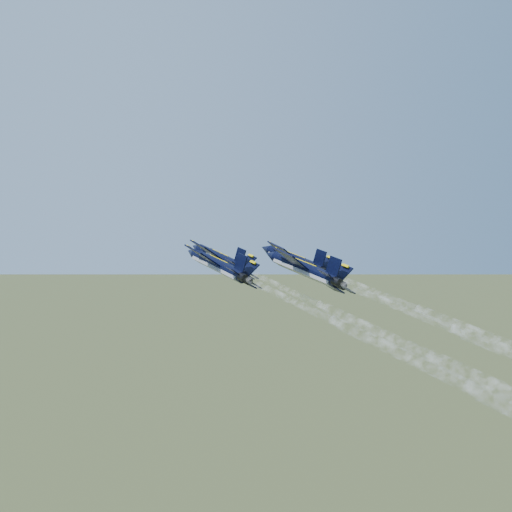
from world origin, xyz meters
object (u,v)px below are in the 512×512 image
object	(u,v)px
jet_lead	(219,258)
jet_right	(294,260)
jet_left	(217,265)
jet_slot	(303,269)

from	to	relation	value
jet_lead	jet_right	xyz separation A→B (m)	(11.62, -7.79, 0.00)
jet_left	jet_lead	bearing A→B (deg)	54.85
jet_left	jet_right	world-z (taller)	same
jet_slot	jet_right	bearing A→B (deg)	55.38
jet_right	jet_slot	world-z (taller)	same
jet_lead	jet_slot	world-z (taller)	same
jet_lead	jet_slot	size ratio (longest dim) A/B	1.00
jet_slot	jet_lead	bearing A→B (deg)	90.80
jet_lead	jet_right	distance (m)	13.99
jet_right	jet_slot	xyz separation A→B (m)	(-3.91, -13.84, 0.00)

